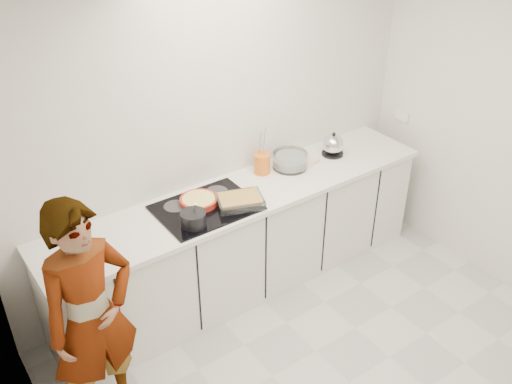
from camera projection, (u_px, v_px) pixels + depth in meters
floor at (349, 383)px, 3.96m from camera, size 3.60×3.20×0.00m
wall_back at (220, 132)px, 4.39m from camera, size 3.60×0.00×2.60m
wall_left at (62, 375)px, 2.39m from camera, size 0.00×3.20×2.60m
base_cabinets at (245, 242)px, 4.62m from camera, size 3.20×0.58×0.87m
countertop at (244, 195)px, 4.38m from camera, size 3.24×0.64×0.04m
hob at (206, 208)px, 4.18m from camera, size 0.72×0.54×0.01m
tart_dish at (199, 201)px, 4.20m from camera, size 0.36×0.36×0.05m
saucepan at (193, 219)px, 3.96m from camera, size 0.22×0.22×0.17m
baking_dish at (240, 200)px, 4.18m from camera, size 0.40×0.35×0.06m
mixing_bowl at (290, 161)px, 4.68m from camera, size 0.33×0.33×0.13m
tea_towel at (303, 161)px, 4.76m from camera, size 0.25×0.20×0.04m
kettle at (333, 145)px, 4.85m from camera, size 0.23×0.23×0.21m
utensil_crock at (262, 164)px, 4.59m from camera, size 0.14×0.14×0.17m
cook at (92, 319)px, 3.36m from camera, size 0.65×0.48×1.62m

